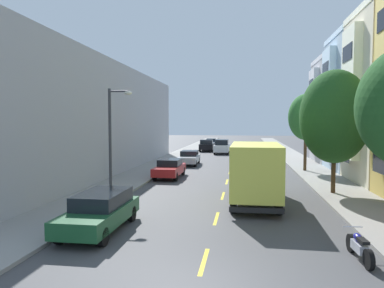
% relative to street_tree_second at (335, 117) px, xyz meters
% --- Properties ---
extents(ground_plane, '(160.00, 160.00, 0.00)m').
position_rel_street_tree_second_xyz_m(ground_plane, '(-6.40, 16.84, -4.60)').
color(ground_plane, '#424244').
extents(sidewalk_left, '(3.20, 120.00, 0.14)m').
position_rel_street_tree_second_xyz_m(sidewalk_left, '(-13.50, 14.84, -4.53)').
color(sidewalk_left, gray).
rests_on(sidewalk_left, ground_plane).
extents(sidewalk_right, '(3.20, 120.00, 0.14)m').
position_rel_street_tree_second_xyz_m(sidewalk_right, '(0.70, 14.84, -4.53)').
color(sidewalk_right, gray).
rests_on(sidewalk_right, ground_plane).
extents(lane_centerline_dashes, '(0.14, 47.20, 0.01)m').
position_rel_street_tree_second_xyz_m(lane_centerline_dashes, '(-6.40, 11.34, -4.60)').
color(lane_centerline_dashes, yellow).
rests_on(lane_centerline_dashes, ground_plane).
extents(townhouse_fifth_dove_grey, '(13.76, 6.51, 11.00)m').
position_rel_street_tree_second_xyz_m(townhouse_fifth_dove_grey, '(8.77, 17.69, 0.70)').
color(townhouse_fifth_dove_grey, '#A8A8AD').
rests_on(townhouse_fifth_dove_grey, ground_plane).
extents(apartment_block_opposite, '(10.00, 36.00, 9.07)m').
position_rel_street_tree_second_xyz_m(apartment_block_opposite, '(-20.10, 6.84, -0.06)').
color(apartment_block_opposite, '#A8A8AD').
rests_on(apartment_block_opposite, ground_plane).
extents(street_tree_second, '(3.98, 3.98, 7.18)m').
position_rel_street_tree_second_xyz_m(street_tree_second, '(0.00, 0.00, 0.00)').
color(street_tree_second, '#47331E').
rests_on(street_tree_second, sidewalk_right).
extents(street_tree_third, '(2.95, 2.95, 6.57)m').
position_rel_street_tree_second_xyz_m(street_tree_third, '(0.00, 9.90, 0.12)').
color(street_tree_third, '#47331E').
rests_on(street_tree_third, sidewalk_right).
extents(street_lamp, '(1.35, 0.28, 5.97)m').
position_rel_street_tree_second_xyz_m(street_lamp, '(-12.33, -3.05, -0.95)').
color(street_lamp, '#38383D').
rests_on(street_lamp, sidewalk_left).
extents(delivery_box_truck, '(2.48, 7.07, 3.18)m').
position_rel_street_tree_second_xyz_m(delivery_box_truck, '(-4.60, -2.88, -2.77)').
color(delivery_box_truck, '#D8D84C').
rests_on(delivery_box_truck, ground_plane).
extents(parked_pickup_black, '(2.14, 5.35, 1.73)m').
position_rel_street_tree_second_xyz_m(parked_pickup_black, '(-10.67, 31.35, -3.77)').
color(parked_pickup_black, black).
rests_on(parked_pickup_black, ground_plane).
extents(parked_hatchback_sky, '(1.75, 4.00, 1.50)m').
position_rel_street_tree_second_xyz_m(parked_hatchback_sky, '(-10.78, 39.35, -3.85)').
color(parked_hatchback_sky, '#7A9EC6').
rests_on(parked_hatchback_sky, ground_plane).
extents(parked_sedan_silver, '(1.89, 4.54, 1.43)m').
position_rel_street_tree_second_xyz_m(parked_sedan_silver, '(-10.63, 13.58, -3.85)').
color(parked_sedan_silver, '#B2B5BA').
rests_on(parked_sedan_silver, ground_plane).
extents(parked_sedan_red, '(1.83, 4.51, 1.43)m').
position_rel_street_tree_second_xyz_m(parked_sedan_red, '(-10.87, 5.11, -3.85)').
color(parked_sedan_red, '#AD1E1E').
rests_on(parked_sedan_red, ground_plane).
extents(parked_wagon_forest, '(1.84, 4.71, 1.50)m').
position_rel_street_tree_second_xyz_m(parked_wagon_forest, '(-10.79, -8.61, -3.80)').
color(parked_wagon_forest, '#194C28').
rests_on(parked_wagon_forest, ground_plane).
extents(parked_sedan_orange, '(1.87, 4.53, 1.43)m').
position_rel_street_tree_second_xyz_m(parked_sedan_orange, '(-2.00, 23.22, -3.85)').
color(parked_sedan_orange, orange).
rests_on(parked_sedan_orange, ground_plane).
extents(moving_white_sedan, '(1.95, 4.80, 1.93)m').
position_rel_street_tree_second_xyz_m(moving_white_sedan, '(-8.20, 27.17, -3.62)').
color(moving_white_sedan, silver).
rests_on(moving_white_sedan, ground_plane).
extents(parked_motorcycle, '(0.62, 2.05, 0.90)m').
position_rel_street_tree_second_xyz_m(parked_motorcycle, '(-1.65, -10.39, -4.19)').
color(parked_motorcycle, black).
rests_on(parked_motorcycle, ground_plane).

